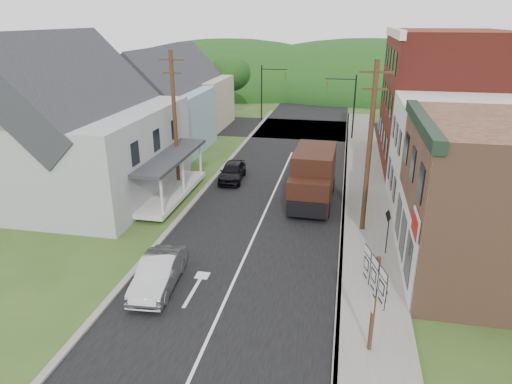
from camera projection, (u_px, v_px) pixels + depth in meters
The scene contains 25 objects.
ground at pixel (247, 252), 22.55m from camera, with size 120.00×120.00×0.00m, color #2D4719.
road at pixel (278, 184), 31.70m from camera, with size 9.00×90.00×0.02m, color black.
cross_road at pixel (303, 129), 47.27m from camera, with size 60.00×9.00×0.02m, color black.
sidewalk_right at pixel (365, 200), 28.77m from camera, with size 2.80×55.00×0.15m, color slate.
curb_right at pixel (344, 198), 29.02m from camera, with size 0.20×55.00×0.15m, color slate.
curb_left at pixel (205, 188), 30.70m from camera, with size 0.30×55.00×0.12m, color slate.
storefront_tan at pixel (508, 203), 19.23m from camera, with size 8.00×8.00×7.00m, color brown.
storefront_white at pixel (467, 159), 26.19m from camera, with size 8.00×7.00×6.50m, color silver.
storefront_red at pixel (442, 100), 34.26m from camera, with size 8.00×12.00×10.00m, color maroon.
house_gray at pixel (81, 129), 28.71m from camera, with size 10.20×12.24×8.35m.
house_blue at pixel (163, 107), 38.79m from camera, with size 7.14×8.16×7.28m.
house_cream at pixel (192, 91), 47.12m from camera, with size 7.14×8.16×7.28m.
utility_pole_right at pixel (369, 148), 23.06m from camera, with size 1.60×0.26×9.00m.
utility_pole_left at pixel (175, 120), 29.39m from camera, with size 1.60×0.26×9.00m.
traffic_signal_right at pixel (347, 100), 41.93m from camera, with size 2.87×0.20×6.00m.
traffic_signal_left at pixel (268, 86), 49.91m from camera, with size 2.87×0.20×6.00m.
tree_left_b at pixel (63, 100), 34.88m from camera, with size 4.80×4.80×6.94m.
tree_left_c at pixel (92, 74), 42.19m from camera, with size 5.80×5.80×8.41m.
tree_left_d at pixel (230, 73), 51.73m from camera, with size 4.80×4.80×6.94m.
forested_ridge at pixel (320, 90), 72.90m from camera, with size 90.00×30.00×16.00m, color black.
silver_sedan at pixel (158, 274), 19.31m from camera, with size 1.45×4.15×1.37m, color #B6B6BB.
dark_sedan at pixel (232, 172), 32.15m from camera, with size 1.57×3.90×1.33m, color black.
delivery_van at pixel (313, 177), 27.90m from camera, with size 2.59×5.98×3.31m.
route_sign_cluster at pixel (374, 291), 14.87m from camera, with size 0.67×2.00×3.62m.
warning_sign at pixel (388, 226), 21.58m from camera, with size 0.22×0.61×2.30m.
Camera 1 is at (4.33, -19.52, 10.85)m, focal length 32.00 mm.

